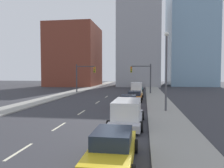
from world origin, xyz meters
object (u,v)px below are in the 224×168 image
Objects in this scene: sedan_yellow at (112,149)px; sedan_teal at (138,89)px; box_truck_tan at (136,90)px; sedan_brown at (137,86)px; street_lamp at (166,66)px; sedan_orange at (134,97)px; traffic_signal_right at (144,75)px; sedan_red at (128,102)px; sedan_gray at (136,87)px; traffic_signal_left at (82,74)px; box_truck_silver at (127,113)px.

sedan_yellow is 33.93m from sedan_teal.
box_truck_tan is 19.04m from sedan_brown.
box_truck_tan is at bearing -88.53° from sedan_teal.
sedan_orange is at bearing 114.19° from street_lamp.
traffic_signal_right is 17.76m from sedan_red.
box_truck_tan is 1.24× the size of sedan_brown.
sedan_yellow is 20.63m from sedan_orange.
sedan_yellow is 0.96× the size of sedan_gray.
traffic_signal_right reaches higher than sedan_brown.
street_lamp is at bearing 75.24° from sedan_yellow.
sedan_orange is (10.53, -11.19, -2.91)m from traffic_signal_left.
sedan_gray is (-0.59, 33.76, -0.24)m from box_truck_silver.
traffic_signal_left is 1.24× the size of sedan_teal.
sedan_yellow is 40.69m from sedan_gray.
sedan_gray is at bearing 101.47° from traffic_signal_right.
box_truck_silver is 1.27× the size of sedan_brown.
sedan_orange is 1.04× the size of sedan_teal.
traffic_signal_right is at bearing -75.63° from sedan_gray.
traffic_signal_left reaches higher than sedan_brown.
sedan_red is at bearing 91.40° from sedan_yellow.
sedan_red reaches higher than sedan_yellow.
traffic_signal_right is at bearing 85.31° from sedan_orange.
traffic_signal_right is 0.89× the size of box_truck_silver.
traffic_signal_right is 11.63m from sedan_orange.
traffic_signal_left is 1.00× the size of traffic_signal_right.
sedan_red is 13.21m from box_truck_tan.
street_lamp is at bearing 62.18° from box_truck_silver.
traffic_signal_right is 0.70× the size of street_lamp.
traffic_signal_left is at bearing 135.17° from sedan_orange.
sedan_gray is at bearing 88.84° from box_truck_tan.
box_truck_tan is (-0.12, 20.64, 0.16)m from box_truck_silver.
street_lamp is 1.61× the size of sedan_gray.
box_truck_tan is 6.37m from sedan_teal.
sedan_brown is (-0.53, 19.03, -0.42)m from box_truck_tan.
sedan_gray reaches higher than sedan_yellow.
sedan_teal is at bearing -84.68° from sedan_brown.
box_truck_tan is (-0.04, 6.94, 0.42)m from sedan_orange.
sedan_orange reaches higher than sedan_teal.
box_truck_tan is (-3.46, 14.55, -3.50)m from street_lamp.
traffic_signal_left reaches higher than sedan_orange.
street_lamp reaches higher than box_truck_silver.
box_truck_silver is 33.76m from sedan_gray.
traffic_signal_left reaches higher than sedan_gray.
traffic_signal_right is at bearing -56.93° from sedan_teal.
sedan_brown is at bearing 91.86° from box_truck_silver.
box_truck_silver is at bearing -88.30° from sedan_red.
sedan_red is 0.98× the size of sedan_brown.
box_truck_silver is 1.33× the size of sedan_orange.
sedan_red is 0.97× the size of sedan_gray.
sedan_gray is 5.91m from sedan_brown.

